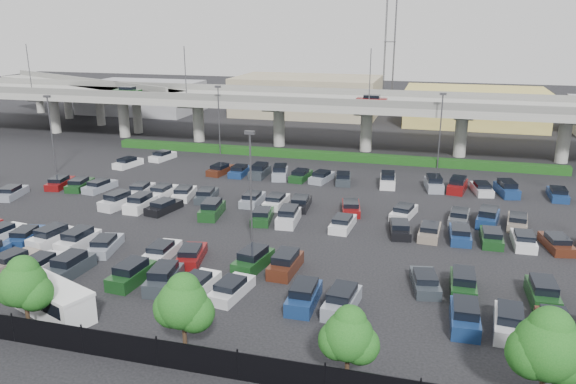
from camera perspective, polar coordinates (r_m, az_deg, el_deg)
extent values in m
plane|color=black|center=(59.16, -1.18, -2.19)|extent=(280.00, 280.00, 0.00)
cube|color=gray|center=(87.86, 4.79, 8.99)|extent=(150.00, 13.00, 1.10)
cube|color=slate|center=(81.63, 3.98, 9.14)|extent=(150.00, 0.50, 1.00)
cube|color=slate|center=(93.82, 5.52, 10.13)|extent=(150.00, 0.50, 1.00)
cylinder|color=gray|center=(109.80, -22.65, 7.30)|extent=(1.80, 1.80, 6.70)
cube|color=slate|center=(109.38, -22.84, 8.92)|extent=(2.60, 9.75, 0.50)
cylinder|color=gray|center=(101.87, -16.35, 7.26)|extent=(1.80, 1.80, 6.70)
cube|color=slate|center=(101.42, -16.50, 9.01)|extent=(2.60, 9.75, 0.50)
cylinder|color=gray|center=(95.35, -9.09, 7.10)|extent=(1.80, 1.80, 6.70)
cube|color=slate|center=(94.87, -9.18, 8.97)|extent=(2.60, 9.75, 0.50)
cylinder|color=gray|center=(90.54, -0.92, 6.79)|extent=(1.80, 1.80, 6.70)
cube|color=slate|center=(90.03, -0.93, 8.76)|extent=(2.60, 9.75, 0.50)
cylinder|color=gray|center=(87.72, 7.95, 6.29)|extent=(1.80, 1.80, 6.70)
cube|color=slate|center=(87.20, 8.04, 8.32)|extent=(2.60, 9.75, 0.50)
cylinder|color=gray|center=(87.09, 17.15, 5.62)|extent=(1.80, 1.80, 6.70)
cube|color=slate|center=(86.57, 17.34, 7.66)|extent=(2.60, 9.75, 0.50)
cylinder|color=gray|center=(88.70, 26.23, 4.81)|extent=(1.80, 1.80, 6.70)
cube|color=slate|center=(88.18, 26.50, 6.81)|extent=(2.60, 9.75, 0.50)
cube|color=#17401A|center=(97.11, -15.98, 9.74)|extent=(4.40, 1.82, 0.82)
cube|color=black|center=(97.04, -16.01, 10.11)|extent=(2.30, 1.60, 0.50)
cube|color=maroon|center=(83.89, 8.49, 9.14)|extent=(4.40, 1.82, 0.82)
cube|color=black|center=(83.80, 8.51, 9.57)|extent=(2.30, 1.60, 0.50)
cylinder|color=#45454A|center=(103.51, -24.81, 11.27)|extent=(0.14, 0.14, 8.00)
cylinder|color=#45454A|center=(88.35, -10.38, 11.79)|extent=(0.14, 0.14, 8.00)
cylinder|color=#45454A|center=(80.42, 8.33, 11.39)|extent=(0.14, 0.14, 8.00)
cube|color=gray|center=(118.67, -20.03, 10.13)|extent=(50.93, 30.13, 1.10)
cube|color=slate|center=(118.56, -20.08, 10.63)|extent=(47.34, 22.43, 1.00)
cylinder|color=gray|center=(135.81, -23.95, 8.79)|extent=(1.60, 1.60, 6.70)
cylinder|color=gray|center=(125.20, -21.48, 8.49)|extent=(1.60, 1.60, 6.70)
cylinder|color=gray|center=(114.87, -18.56, 8.11)|extent=(1.60, 1.60, 6.70)
cylinder|color=gray|center=(104.89, -15.08, 7.63)|extent=(1.60, 1.60, 6.70)
cube|color=#153810|center=(82.34, 3.76, 3.72)|extent=(66.00, 1.60, 1.10)
cube|color=black|center=(35.38, -14.62, -15.29)|extent=(70.00, 0.06, 1.80)
cylinder|color=black|center=(40.20, -26.12, -12.26)|extent=(0.10, 0.10, 2.00)
cylinder|color=black|center=(37.30, -20.14, -13.84)|extent=(0.10, 0.10, 2.00)
cylinder|color=black|center=(34.89, -13.15, -15.48)|extent=(0.10, 0.10, 2.00)
cylinder|color=black|center=(33.06, -5.14, -17.06)|extent=(0.10, 0.10, 2.00)
cylinder|color=black|center=(31.91, 3.78, -18.42)|extent=(0.10, 0.10, 2.00)
cylinder|color=#332316|center=(41.06, -24.91, -11.49)|extent=(0.26, 0.26, 1.96)
sphere|color=#154D14|center=(40.04, -25.33, -8.47)|extent=(3.04, 3.04, 3.04)
sphere|color=#154D14|center=(39.89, -24.36, -9.29)|extent=(2.39, 2.39, 2.39)
sphere|color=#154D14|center=(40.49, -26.00, -8.79)|extent=(2.39, 2.39, 2.39)
sphere|color=#154D14|center=(39.75, -25.34, -7.28)|extent=(2.06, 2.06, 2.06)
cylinder|color=#332316|center=(35.69, -10.44, -14.52)|extent=(0.26, 0.26, 1.97)
sphere|color=#154D14|center=(34.50, -10.66, -11.10)|extent=(3.07, 3.07, 3.07)
sphere|color=#154D14|center=(34.56, -9.45, -12.01)|extent=(2.41, 2.41, 2.41)
sphere|color=#154D14|center=(34.84, -11.59, -11.48)|extent=(2.41, 2.41, 2.41)
sphere|color=#154D14|center=(34.18, -10.59, -9.73)|extent=(2.08, 2.08, 2.08)
cylinder|color=#332316|center=(32.79, 6.01, -17.62)|extent=(0.26, 0.26, 1.80)
sphere|color=#154D14|center=(31.60, 6.13, -14.35)|extent=(2.79, 2.79, 2.79)
sphere|color=#154D14|center=(31.87, 7.33, -15.15)|extent=(2.19, 2.19, 2.19)
sphere|color=#154D14|center=(31.76, 5.08, -14.77)|extent=(2.19, 2.19, 2.19)
sphere|color=#154D14|center=(31.29, 6.29, -12.99)|extent=(1.89, 1.89, 1.89)
sphere|color=#154D14|center=(31.94, 24.87, -14.15)|extent=(3.43, 3.43, 3.43)
sphere|color=#154D14|center=(32.49, 26.14, -15.03)|extent=(2.70, 2.70, 2.70)
sphere|color=#154D14|center=(31.94, 23.59, -14.74)|extent=(2.70, 2.70, 2.70)
sphere|color=#154D14|center=(31.59, 25.14, -12.50)|extent=(2.33, 2.33, 2.33)
cube|color=silver|center=(42.54, -22.89, -10.16)|extent=(7.33, 4.72, 2.03)
cube|color=black|center=(42.33, -22.97, -9.57)|extent=(6.45, 4.41, 0.92)
cube|color=silver|center=(42.06, -23.07, -8.78)|extent=(7.46, 4.84, 0.24)
cube|color=gray|center=(51.89, -26.17, -6.38)|extent=(2.58, 4.65, 0.82)
cube|color=black|center=(51.53, -26.40, -5.82)|extent=(1.99, 2.55, 0.50)
cube|color=silver|center=(50.18, -23.78, -6.85)|extent=(1.95, 4.45, 0.82)
cube|color=black|center=(49.80, -24.01, -6.27)|extent=(1.67, 2.35, 0.50)
cube|color=#2C3339|center=(48.51, -21.24, -7.21)|extent=(2.04, 4.49, 1.05)
cube|color=black|center=(48.20, -21.35, -6.32)|extent=(1.73, 2.68, 0.65)
cube|color=#17401A|center=(45.60, -15.60, -8.21)|extent=(2.17, 4.53, 1.05)
cube|color=black|center=(45.26, -15.68, -7.27)|extent=(1.81, 2.72, 0.65)
cube|color=#2C3339|center=(44.33, -12.50, -8.73)|extent=(2.34, 4.59, 1.05)
cube|color=black|center=(43.98, -12.57, -7.77)|extent=(1.91, 2.78, 0.65)
cube|color=white|center=(43.24, -9.21, -9.38)|extent=(2.31, 4.58, 0.82)
cube|color=black|center=(42.81, -9.36, -8.74)|extent=(1.85, 2.47, 0.50)
cube|color=silver|center=(42.26, -5.76, -9.90)|extent=(2.42, 4.61, 0.82)
cube|color=black|center=(41.81, -5.88, -9.24)|extent=(1.91, 2.50, 0.50)
cube|color=navy|center=(40.72, 1.62, -10.73)|extent=(1.84, 4.41, 1.05)
cube|color=black|center=(40.35, 1.63, -9.70)|extent=(1.61, 2.61, 0.65)
cube|color=#8C93A0|center=(40.24, 5.49, -11.17)|extent=(2.27, 4.57, 1.05)
cube|color=black|center=(39.86, 5.53, -10.13)|extent=(1.87, 2.75, 0.65)
cube|color=navy|center=(39.92, 17.50, -12.19)|extent=(1.91, 4.44, 1.05)
cube|color=black|center=(39.54, 17.61, -11.15)|extent=(1.65, 2.63, 0.65)
cube|color=silver|center=(40.20, 21.50, -12.42)|extent=(2.15, 4.53, 1.05)
cube|color=black|center=(39.81, 21.63, -11.39)|extent=(1.79, 2.71, 0.65)
cube|color=#492113|center=(40.65, 25.44, -12.59)|extent=(1.93, 4.45, 1.05)
cube|color=black|center=(40.27, 25.59, -11.57)|extent=(1.67, 2.64, 0.65)
cube|color=white|center=(58.85, -27.08, -3.83)|extent=(2.33, 4.59, 0.82)
cube|color=navy|center=(57.08, -25.02, -4.16)|extent=(2.49, 4.63, 0.82)
cube|color=black|center=(56.73, -25.22, -3.63)|extent=(1.94, 2.52, 0.50)
cube|color=white|center=(55.35, -22.84, -4.40)|extent=(2.48, 4.63, 1.05)
cube|color=black|center=(55.07, -22.94, -3.60)|extent=(1.99, 2.82, 0.65)
cube|color=white|center=(53.74, -20.51, -4.76)|extent=(2.08, 4.50, 1.05)
cube|color=black|center=(53.46, -20.60, -3.94)|extent=(1.75, 2.69, 0.65)
cube|color=#8C93A0|center=(52.28, -18.03, -5.25)|extent=(2.60, 4.66, 0.82)
cube|color=black|center=(51.90, -18.21, -4.68)|extent=(2.00, 2.56, 0.50)
cube|color=white|center=(49.59, -12.66, -6.03)|extent=(1.92, 4.44, 0.82)
cube|color=black|center=(49.19, -12.82, -5.44)|extent=(1.66, 2.34, 0.50)
cube|color=maroon|center=(48.42, -9.76, -6.43)|extent=(2.64, 4.67, 0.82)
cube|color=black|center=(48.01, -9.90, -5.83)|extent=(2.02, 2.57, 0.50)
cube|color=#17401A|center=(46.44, -3.55, -7.10)|extent=(2.53, 4.64, 1.05)
cube|color=black|center=(46.11, -3.57, -6.17)|extent=(2.01, 2.83, 0.65)
cube|color=#492113|center=(45.69, -0.26, -7.48)|extent=(2.04, 4.49, 1.05)
cube|color=black|center=(45.36, -0.26, -6.54)|extent=(1.73, 2.68, 0.65)
cube|color=#2C3339|center=(44.35, 13.74, -8.97)|extent=(2.58, 4.66, 0.82)
cube|color=black|center=(43.90, 13.79, -8.34)|extent=(1.99, 2.55, 0.50)
cube|color=#17401A|center=(44.38, 17.34, -9.10)|extent=(1.87, 4.42, 1.05)
cube|color=black|center=(44.03, 17.43, -8.14)|extent=(1.63, 2.62, 0.65)
cube|color=#17401A|center=(45.03, 24.42, -9.52)|extent=(1.99, 4.47, 1.05)
cube|color=black|center=(44.69, 24.55, -8.57)|extent=(1.70, 2.66, 0.65)
cube|color=#8C93A0|center=(71.91, -26.22, -0.14)|extent=(2.63, 4.67, 0.82)
cube|color=black|center=(71.60, -26.39, 0.30)|extent=(2.01, 2.56, 0.50)
cube|color=silver|center=(63.76, -16.88, -1.02)|extent=(2.60, 4.66, 1.05)
cube|color=black|center=(63.52, -16.95, -0.31)|extent=(2.05, 2.85, 0.65)
cube|color=white|center=(62.37, -14.74, -1.23)|extent=(1.91, 4.44, 1.05)
cube|color=black|center=(62.13, -14.79, -0.52)|extent=(1.65, 2.63, 0.65)
cube|color=black|center=(61.11, -12.49, -1.56)|extent=(2.69, 4.68, 0.82)
cube|color=black|center=(60.75, -12.61, -1.06)|extent=(2.04, 2.58, 0.50)
cube|color=#17401A|center=(58.79, -7.73, -1.93)|extent=(2.33, 4.58, 1.05)
cube|color=black|center=(58.53, -7.76, -1.17)|extent=(1.90, 2.77, 0.65)
cube|color=#17401A|center=(56.98, -2.62, -2.53)|extent=(2.48, 4.63, 0.82)
cube|color=black|center=(56.59, -2.69, -2.00)|extent=(1.94, 2.52, 0.50)
cube|color=silver|center=(56.20, 0.05, -2.68)|extent=(2.09, 4.50, 1.05)
cube|color=black|center=(55.93, 0.05, -1.88)|extent=(1.76, 2.69, 0.65)
cube|color=white|center=(55.13, 5.58, -3.29)|extent=(2.12, 4.52, 0.82)
cube|color=black|center=(54.73, 5.57, -2.74)|extent=(1.76, 2.41, 0.50)
cube|color=black|center=(54.56, 11.29, -3.77)|extent=(2.46, 4.62, 0.82)
cube|color=black|center=(54.16, 11.31, -3.22)|extent=(1.93, 2.51, 0.50)
cube|color=gray|center=(54.49, 14.18, -4.00)|extent=(2.09, 4.50, 0.82)
cube|color=black|center=(54.08, 14.22, -3.45)|extent=(1.74, 2.39, 0.50)
cube|color=navy|center=(54.55, 17.07, -4.22)|extent=(1.99, 4.47, 0.82)
cube|color=black|center=(54.14, 17.13, -3.67)|extent=(1.69, 2.36, 0.50)
cube|color=#17401A|center=(54.74, 19.94, -4.43)|extent=(1.89, 4.43, 0.82)
cube|color=black|center=(54.34, 20.02, -3.88)|extent=(1.64, 2.33, 0.50)
cube|color=white|center=(55.08, 22.79, -4.62)|extent=(1.90, 4.43, 0.82)
cube|color=black|center=(54.68, 22.89, -4.08)|extent=(1.64, 2.33, 0.50)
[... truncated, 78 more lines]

